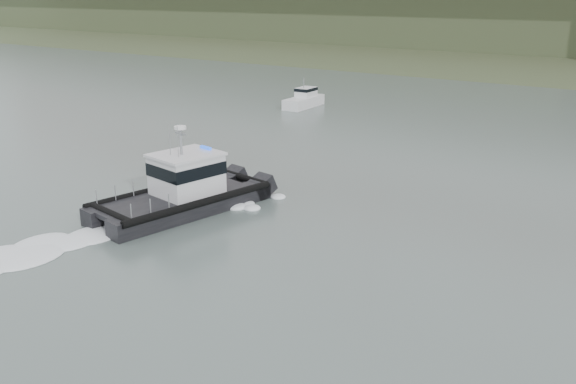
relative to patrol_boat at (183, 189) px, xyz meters
The scene contains 3 objects.
ground 9.65m from the patrol_boat, 42.04° to the right, with size 400.00×400.00×0.00m, color #566660.
patrol_boat is the anchor object (origin of this frame).
motorboat 36.30m from the patrol_boat, 112.32° to the left, with size 2.48×6.25×3.37m.
Camera 1 is at (18.87, -19.64, 12.63)m, focal length 40.00 mm.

